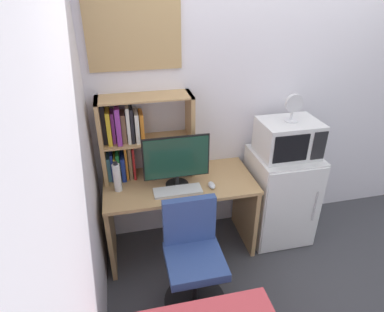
{
  "coord_description": "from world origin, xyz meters",
  "views": [
    {
      "loc": [
        -1.33,
        -2.6,
        2.23
      ],
      "look_at": [
        -0.82,
        -0.33,
        0.98
      ],
      "focal_mm": 30.75,
      "sensor_mm": 36.0,
      "label": 1
    }
  ],
  "objects_px": {
    "keyboard": "(178,191)",
    "microwave": "(288,138)",
    "computer_mouse": "(212,185)",
    "mini_fridge": "(280,195)",
    "desk_chair": "(193,262)",
    "monitor": "(176,160)",
    "desk_fan": "(293,107)",
    "hutch_bookshelf": "(132,137)",
    "wall_corkboard": "(134,35)",
    "water_bottle": "(117,177)"
  },
  "relations": [
    {
      "from": "computer_mouse",
      "to": "wall_corkboard",
      "type": "height_order",
      "value": "wall_corkboard"
    },
    {
      "from": "keyboard",
      "to": "computer_mouse",
      "type": "xyz_separation_m",
      "value": [
        0.28,
        0.01,
        0.01
      ]
    },
    {
      "from": "hutch_bookshelf",
      "to": "desk_fan",
      "type": "distance_m",
      "value": 1.34
    },
    {
      "from": "mini_fridge",
      "to": "wall_corkboard",
      "type": "height_order",
      "value": "wall_corkboard"
    },
    {
      "from": "water_bottle",
      "to": "wall_corkboard",
      "type": "xyz_separation_m",
      "value": [
        0.24,
        0.31,
        1.02
      ]
    },
    {
      "from": "water_bottle",
      "to": "desk_chair",
      "type": "distance_m",
      "value": 0.88
    },
    {
      "from": "hutch_bookshelf",
      "to": "desk_chair",
      "type": "height_order",
      "value": "hutch_bookshelf"
    },
    {
      "from": "hutch_bookshelf",
      "to": "monitor",
      "type": "relative_size",
      "value": 1.41
    },
    {
      "from": "mini_fridge",
      "to": "desk_chair",
      "type": "xyz_separation_m",
      "value": [
        -0.97,
        -0.57,
        -0.06
      ]
    },
    {
      "from": "hutch_bookshelf",
      "to": "wall_corkboard",
      "type": "height_order",
      "value": "wall_corkboard"
    },
    {
      "from": "desk_fan",
      "to": "mini_fridge",
      "type": "bearing_deg",
      "value": 80.64
    },
    {
      "from": "hutch_bookshelf",
      "to": "keyboard",
      "type": "bearing_deg",
      "value": -47.36
    },
    {
      "from": "hutch_bookshelf",
      "to": "keyboard",
      "type": "height_order",
      "value": "hutch_bookshelf"
    },
    {
      "from": "mini_fridge",
      "to": "wall_corkboard",
      "type": "bearing_deg",
      "value": 166.57
    },
    {
      "from": "keyboard",
      "to": "microwave",
      "type": "relative_size",
      "value": 0.78
    },
    {
      "from": "desk_fan",
      "to": "computer_mouse",
      "type": "bearing_deg",
      "value": -169.38
    },
    {
      "from": "microwave",
      "to": "desk_fan",
      "type": "distance_m",
      "value": 0.29
    },
    {
      "from": "keyboard",
      "to": "microwave",
      "type": "bearing_deg",
      "value": 8.45
    },
    {
      "from": "computer_mouse",
      "to": "desk_chair",
      "type": "height_order",
      "value": "desk_chair"
    },
    {
      "from": "keyboard",
      "to": "desk_fan",
      "type": "relative_size",
      "value": 1.63
    },
    {
      "from": "desk_fan",
      "to": "hutch_bookshelf",
      "type": "bearing_deg",
      "value": 171.63
    },
    {
      "from": "microwave",
      "to": "desk_fan",
      "type": "xyz_separation_m",
      "value": [
        -0.0,
        -0.01,
        0.29
      ]
    },
    {
      "from": "desk_fan",
      "to": "wall_corkboard",
      "type": "height_order",
      "value": "wall_corkboard"
    },
    {
      "from": "hutch_bookshelf",
      "to": "monitor",
      "type": "xyz_separation_m",
      "value": [
        0.32,
        -0.24,
        -0.13
      ]
    },
    {
      "from": "computer_mouse",
      "to": "mini_fridge",
      "type": "distance_m",
      "value": 0.79
    },
    {
      "from": "monitor",
      "to": "microwave",
      "type": "height_order",
      "value": "microwave"
    },
    {
      "from": "mini_fridge",
      "to": "water_bottle",
      "type": "bearing_deg",
      "value": -179.42
    },
    {
      "from": "water_bottle",
      "to": "mini_fridge",
      "type": "distance_m",
      "value": 1.51
    },
    {
      "from": "keyboard",
      "to": "mini_fridge",
      "type": "xyz_separation_m",
      "value": [
        1.0,
        0.14,
        -0.3
      ]
    },
    {
      "from": "mini_fridge",
      "to": "wall_corkboard",
      "type": "xyz_separation_m",
      "value": [
        -1.22,
        0.29,
        1.43
      ]
    },
    {
      "from": "mini_fridge",
      "to": "desk_chair",
      "type": "distance_m",
      "value": 1.12
    },
    {
      "from": "wall_corkboard",
      "to": "mini_fridge",
      "type": "bearing_deg",
      "value": -13.43
    },
    {
      "from": "computer_mouse",
      "to": "wall_corkboard",
      "type": "bearing_deg",
      "value": 140.0
    },
    {
      "from": "monitor",
      "to": "mini_fridge",
      "type": "relative_size",
      "value": 0.61
    },
    {
      "from": "monitor",
      "to": "microwave",
      "type": "bearing_deg",
      "value": 2.93
    },
    {
      "from": "hutch_bookshelf",
      "to": "water_bottle",
      "type": "relative_size",
      "value": 2.92
    },
    {
      "from": "microwave",
      "to": "desk_fan",
      "type": "bearing_deg",
      "value": -94.22
    },
    {
      "from": "monitor",
      "to": "water_bottle",
      "type": "bearing_deg",
      "value": 176.09
    },
    {
      "from": "computer_mouse",
      "to": "desk_fan",
      "type": "xyz_separation_m",
      "value": [
        0.71,
        0.13,
        0.57
      ]
    },
    {
      "from": "keyboard",
      "to": "water_bottle",
      "type": "distance_m",
      "value": 0.49
    },
    {
      "from": "hutch_bookshelf",
      "to": "wall_corkboard",
      "type": "xyz_separation_m",
      "value": [
        0.08,
        0.1,
        0.78
      ]
    },
    {
      "from": "monitor",
      "to": "keyboard",
      "type": "xyz_separation_m",
      "value": [
        -0.01,
        -0.1,
        -0.23
      ]
    },
    {
      "from": "computer_mouse",
      "to": "mini_fridge",
      "type": "bearing_deg",
      "value": 10.8
    },
    {
      "from": "water_bottle",
      "to": "wall_corkboard",
      "type": "relative_size",
      "value": 0.37
    },
    {
      "from": "water_bottle",
      "to": "microwave",
      "type": "bearing_deg",
      "value": 0.7
    },
    {
      "from": "water_bottle",
      "to": "wall_corkboard",
      "type": "distance_m",
      "value": 1.09
    },
    {
      "from": "water_bottle",
      "to": "keyboard",
      "type": "bearing_deg",
      "value": -15.72
    },
    {
      "from": "desk_fan",
      "to": "desk_chair",
      "type": "bearing_deg",
      "value": -149.42
    },
    {
      "from": "hutch_bookshelf",
      "to": "wall_corkboard",
      "type": "bearing_deg",
      "value": 50.43
    },
    {
      "from": "monitor",
      "to": "desk_chair",
      "type": "bearing_deg",
      "value": -88.09
    }
  ]
}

